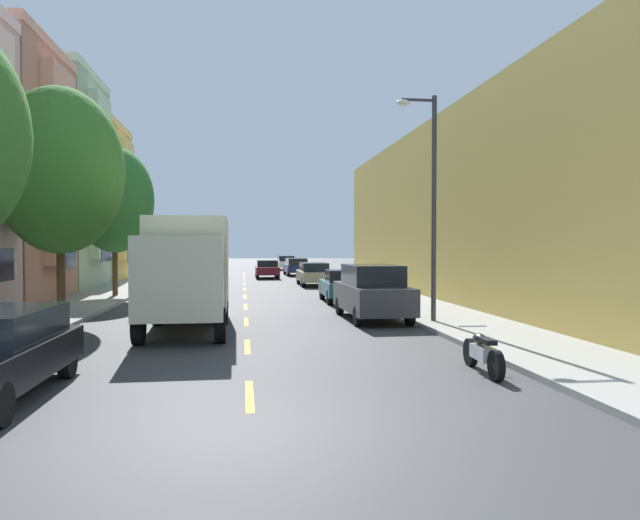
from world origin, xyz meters
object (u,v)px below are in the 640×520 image
Objects in this scene: parked_suv_charcoal at (372,292)px; parked_motorcycle at (482,353)px; delivery_box_truck at (188,267)px; parked_hatchback_sky at (198,265)px; street_tree_third at (114,200)px; parked_wagon_white at (286,262)px; parked_suv_silver at (174,272)px; street_lamp at (430,192)px; parked_hatchback_teal at (342,286)px; street_tree_second at (60,171)px; moving_burgundy_sedan at (267,269)px; parked_wagon_champagne at (313,273)px; parked_wagon_navy at (296,266)px.

parked_suv_charcoal is 8.82m from parked_motorcycle.
parked_hatchback_sky is at bearing 93.83° from delivery_box_truck.
street_tree_third is 26.92m from parked_hatchback_sky.
delivery_box_truck reaches higher than parked_wagon_white.
delivery_box_truck is 18.46m from parked_suv_silver.
parked_suv_charcoal and parked_suv_silver have the same top height.
parked_hatchback_sky is at bearing 101.35° from parked_motorcycle.
delivery_box_truck is 44.49m from parked_wagon_white.
delivery_box_truck is 1.45× the size of parked_suv_charcoal.
street_lamp is 1.83× the size of parked_hatchback_teal.
street_tree_second is at bearing -154.39° from parked_hatchback_teal.
parked_hatchback_sky is (-10.31, 38.16, -3.61)m from street_lamp.
street_tree_third is at bearing -94.42° from parked_hatchback_sky.
moving_burgundy_sedan is (6.13, 9.85, -0.24)m from parked_suv_silver.
parked_wagon_champagne is at bearing -65.36° from parked_hatchback_sky.
street_lamp is 1.56× the size of parked_wagon_white.
parked_suv_charcoal reaches higher than parked_wagon_navy.
street_tree_second reaches higher than street_lamp.
street_tree_third is at bearing 111.73° from delivery_box_truck.
parked_hatchback_sky is 0.83× the size of parked_suv_silver.
parked_wagon_champagne is 9.51m from moving_burgundy_sedan.
street_tree_second is at bearing 166.95° from street_lamp.
street_tree_third is 1.83× the size of parked_hatchback_teal.
delivery_box_truck reaches higher than parked_wagon_navy.
parked_wagon_champagne is 2.29× the size of parked_motorcycle.
parked_motorcycle is (0.31, -51.32, -0.39)m from parked_wagon_white.
parked_wagon_white is 25.07m from parked_wagon_champagne.
parked_wagon_champagne is (8.74, 0.71, -0.18)m from parked_suv_silver.
street_tree_third is 1.05× the size of delivery_box_truck.
street_tree_second is 1.08× the size of street_tree_third.
parked_hatchback_teal is at bearing -89.84° from parked_wagon_champagne.
street_lamp reaches higher than parked_wagon_white.
parked_wagon_navy is at bearing 90.43° from parked_motorcycle.
parked_wagon_navy is 1.05× the size of moving_burgundy_sedan.
parked_suv_charcoal is at bearing 133.95° from street_lamp.
parked_wagon_white is at bearing 90.09° from parked_wagon_navy.
street_tree_third is 8.03m from parked_suv_silver.
parked_suv_silver is 2.36× the size of parked_motorcycle.
street_lamp is 1.63× the size of moving_burgundy_sedan.
delivery_box_truck is at bearing -128.09° from parked_hatchback_teal.
street_tree_third reaches higher than parked_suv_silver.
parked_suv_charcoal reaches higher than moving_burgundy_sedan.
parked_hatchback_sky is at bearing 85.58° from street_tree_third.
street_tree_third is 1.63× the size of moving_burgundy_sedan.
street_tree_third is at bearing -145.49° from parked_wagon_champagne.
street_lamp reaches higher than parked_suv_silver.
parked_wagon_white is at bearing 71.22° from parked_suv_silver.
moving_burgundy_sedan is at bearing 58.11° from parked_suv_silver.
parked_hatchback_sky and parked_wagon_champagne have the same top height.
parked_wagon_navy is at bearing 56.06° from moving_burgundy_sedan.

